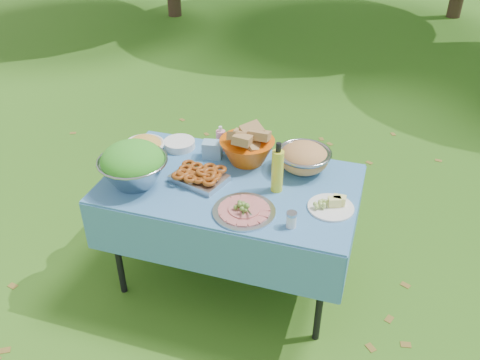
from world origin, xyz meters
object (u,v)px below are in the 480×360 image
(plate_stack, at_px, (179,144))
(oil_bottle, at_px, (278,167))
(charcuterie_platter, at_px, (244,206))
(picnic_table, at_px, (231,233))
(bread_bowl, at_px, (247,145))
(pasta_bowl_steel, at_px, (304,157))
(salad_bowl, at_px, (133,165))

(plate_stack, height_order, oil_bottle, oil_bottle)
(plate_stack, distance_m, charcuterie_platter, 0.80)
(picnic_table, distance_m, bread_bowl, 0.55)
(picnic_table, relative_size, pasta_bowl_steel, 4.54)
(salad_bowl, distance_m, bread_bowl, 0.69)
(plate_stack, bearing_deg, picnic_table, -32.83)
(picnic_table, relative_size, charcuterie_platter, 4.31)
(salad_bowl, relative_size, oil_bottle, 1.29)
(salad_bowl, relative_size, plate_stack, 1.96)
(salad_bowl, xyz_separation_m, charcuterie_platter, (0.68, -0.07, -0.09))
(bread_bowl, bearing_deg, charcuterie_platter, -74.96)
(plate_stack, height_order, bread_bowl, bread_bowl)
(charcuterie_platter, relative_size, oil_bottle, 1.11)
(bread_bowl, bearing_deg, oil_bottle, -44.89)
(picnic_table, height_order, salad_bowl, salad_bowl)
(plate_stack, bearing_deg, oil_bottle, -21.38)
(pasta_bowl_steel, bearing_deg, oil_bottle, -111.29)
(pasta_bowl_steel, distance_m, oil_bottle, 0.28)
(salad_bowl, xyz_separation_m, plate_stack, (0.08, 0.46, -0.10))
(plate_stack, height_order, pasta_bowl_steel, pasta_bowl_steel)
(picnic_table, distance_m, charcuterie_platter, 0.51)
(bread_bowl, xyz_separation_m, pasta_bowl_steel, (0.35, 0.01, -0.03))
(charcuterie_platter, bearing_deg, salad_bowl, 173.91)
(plate_stack, relative_size, pasta_bowl_steel, 0.62)
(bread_bowl, bearing_deg, salad_bowl, -141.60)
(picnic_table, xyz_separation_m, pasta_bowl_steel, (0.37, 0.26, 0.47))
(picnic_table, height_order, charcuterie_platter, charcuterie_platter)
(pasta_bowl_steel, bearing_deg, salad_bowl, -153.84)
(picnic_table, distance_m, oil_bottle, 0.60)
(oil_bottle, bearing_deg, plate_stack, 158.62)
(bread_bowl, distance_m, pasta_bowl_steel, 0.35)
(plate_stack, bearing_deg, bread_bowl, -3.82)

